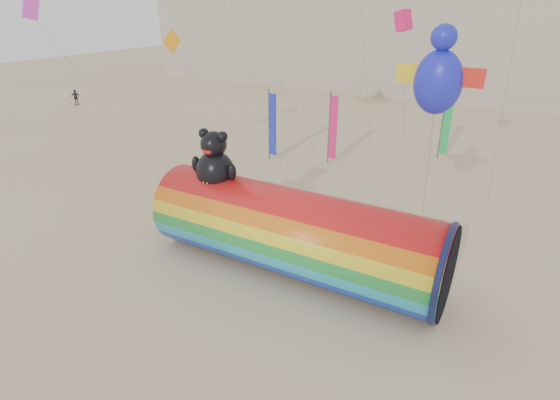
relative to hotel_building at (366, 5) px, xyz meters
The scene contains 6 objects.
ground 48.60m from the hotel_building, 75.36° to the right, with size 160.00×160.00×0.00m, color #CCB58C.
hotel_building is the anchor object (origin of this frame).
windsock_assembly 48.80m from the hotel_building, 73.03° to the right, with size 12.71×3.87×5.86m.
kite_handler 47.16m from the hotel_building, 69.69° to the right, with size 0.60×0.39×1.65m, color slate.
fabric_bundle 48.73m from the hotel_building, 68.74° to the right, with size 2.62×1.35×0.41m.
festival_banners 33.86m from the hotel_building, 71.04° to the right, with size 11.51×6.67×5.20m.
Camera 1 is at (9.68, -14.46, 10.81)m, focal length 28.00 mm.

